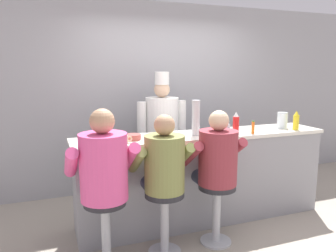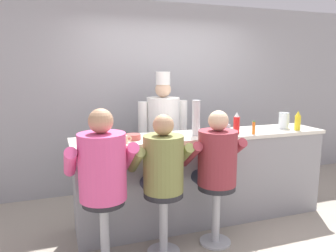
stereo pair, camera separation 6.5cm
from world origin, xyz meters
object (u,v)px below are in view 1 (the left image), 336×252
at_px(hot_sauce_bottle_orange, 253,128).
at_px(diner_seated_olive, 163,169).
at_px(water_pitcher_clear, 282,120).
at_px(napkin_dispenser_chrome, 224,130).
at_px(breakfast_plate, 93,142).
at_px(coffee_mug_white, 112,136).
at_px(cook_in_whites_near, 162,131).
at_px(cup_stack_steel, 196,118).
at_px(diner_seated_pink, 103,171).
at_px(coffee_mug_tan, 124,140).
at_px(ketchup_bottle_red, 236,123).
at_px(mustard_bottle_yellow, 296,121).
at_px(cereal_bowl, 133,137).
at_px(diner_seated_maroon, 216,162).

bearing_deg(hot_sauce_bottle_orange, diner_seated_olive, -166.00).
xyz_separation_m(water_pitcher_clear, napkin_dispenser_chrome, (-0.91, -0.15, -0.04)).
distance_m(breakfast_plate, coffee_mug_white, 0.21).
distance_m(breakfast_plate, cook_in_whites_near, 1.29).
bearing_deg(water_pitcher_clear, hot_sauce_bottle_orange, -161.81).
height_order(cup_stack_steel, diner_seated_pink, diner_seated_pink).
relative_size(hot_sauce_bottle_orange, coffee_mug_white, 1.12).
relative_size(hot_sauce_bottle_orange, cook_in_whites_near, 0.09).
distance_m(coffee_mug_tan, cook_in_whites_near, 1.16).
bearing_deg(ketchup_bottle_red, water_pitcher_clear, 5.84).
bearing_deg(cup_stack_steel, diner_seated_olive, -140.21).
xyz_separation_m(ketchup_bottle_red, hot_sauce_bottle_orange, (0.16, -0.11, -0.04)).
height_order(hot_sauce_bottle_orange, water_pitcher_clear, water_pitcher_clear).
relative_size(ketchup_bottle_red, hot_sauce_bottle_orange, 1.65).
xyz_separation_m(ketchup_bottle_red, coffee_mug_white, (-1.41, 0.09, -0.07)).
bearing_deg(ketchup_bottle_red, cook_in_whites_near, 126.04).
height_order(coffee_mug_tan, cup_stack_steel, cup_stack_steel).
height_order(ketchup_bottle_red, coffee_mug_tan, ketchup_bottle_red).
height_order(ketchup_bottle_red, mustard_bottle_yellow, ketchup_bottle_red).
height_order(hot_sauce_bottle_orange, cereal_bowl, hot_sauce_bottle_orange).
height_order(coffee_mug_tan, diner_seated_olive, diner_seated_olive).
relative_size(ketchup_bottle_red, diner_seated_olive, 0.18).
xyz_separation_m(ketchup_bottle_red, cook_in_whites_near, (-0.60, 0.83, -0.20)).
distance_m(cup_stack_steel, diner_seated_pink, 1.24).
relative_size(mustard_bottle_yellow, coffee_mug_tan, 1.80).
distance_m(diner_seated_pink, cook_in_whites_near, 1.57).
height_order(cereal_bowl, diner_seated_olive, diner_seated_olive).
bearing_deg(mustard_bottle_yellow, hot_sauce_bottle_orange, -176.66).
bearing_deg(cook_in_whites_near, ketchup_bottle_red, -53.96).
height_order(breakfast_plate, diner_seated_maroon, diner_seated_maroon).
height_order(coffee_mug_tan, cook_in_whites_near, cook_in_whites_near).
bearing_deg(breakfast_plate, cook_in_whites_near, 38.50).
height_order(hot_sauce_bottle_orange, coffee_mug_white, hot_sauce_bottle_orange).
bearing_deg(mustard_bottle_yellow, coffee_mug_tan, -179.84).
xyz_separation_m(ketchup_bottle_red, water_pitcher_clear, (0.71, 0.07, -0.02)).
height_order(ketchup_bottle_red, water_pitcher_clear, ketchup_bottle_red).
bearing_deg(breakfast_plate, cup_stack_steel, 0.95).
xyz_separation_m(mustard_bottle_yellow, diner_seated_maroon, (-1.26, -0.33, -0.30)).
relative_size(water_pitcher_clear, cup_stack_steel, 0.51).
xyz_separation_m(diner_seated_pink, diner_seated_olive, (0.56, -0.00, -0.04)).
bearing_deg(mustard_bottle_yellow, breakfast_plate, 177.60).
height_order(mustard_bottle_yellow, napkin_dispenser_chrome, mustard_bottle_yellow).
relative_size(hot_sauce_bottle_orange, diner_seated_pink, 0.10).
distance_m(water_pitcher_clear, napkin_dispenser_chrome, 0.92).
relative_size(ketchup_bottle_red, cereal_bowl, 1.53).
bearing_deg(coffee_mug_white, breakfast_plate, -162.67).
relative_size(diner_seated_maroon, cook_in_whites_near, 0.79).
xyz_separation_m(breakfast_plate, coffee_mug_tan, (0.29, -0.11, 0.03)).
height_order(coffee_mug_tan, napkin_dispenser_chrome, napkin_dispenser_chrome).
xyz_separation_m(napkin_dispenser_chrome, cook_in_whites_near, (-0.41, 0.90, -0.15)).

